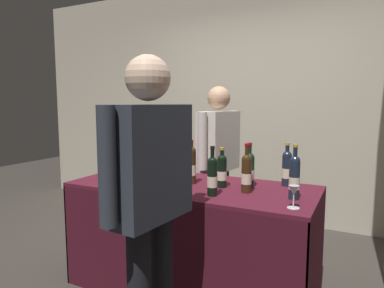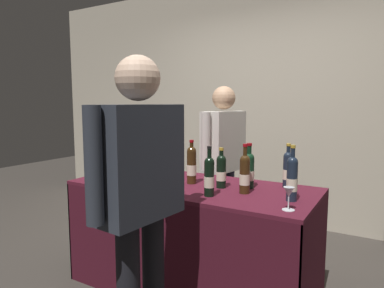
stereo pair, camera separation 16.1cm
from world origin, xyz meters
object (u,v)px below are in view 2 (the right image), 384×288
Objects in this scene: tasting_table at (192,216)px; wine_glass_mid at (289,193)px; wine_glass_near_vendor at (170,163)px; taster_foreground_right at (140,185)px; display_bottle_0 at (172,162)px; featured_wine_bottle at (249,169)px; vendor_presenter at (223,154)px.

tasting_table is 13.50× the size of wine_glass_mid.
wine_glass_mid is at bearing -24.04° from wine_glass_near_vendor.
wine_glass_mid is 0.83m from taster_foreground_right.
featured_wine_bottle is at bearing -1.10° from display_bottle_0.
featured_wine_bottle is 0.78m from wine_glass_near_vendor.
wine_glass_mid reaches higher than tasting_table.
taster_foreground_right is (0.54, -1.07, 0.10)m from wine_glass_near_vendor.
vendor_presenter is at bearing 97.22° from tasting_table.
tasting_table is at bearing -25.58° from display_bottle_0.
wine_glass_near_vendor is (-0.37, 0.26, 0.33)m from tasting_table.
wine_glass_near_vendor is at bearing 145.41° from tasting_table.
wine_glass_mid is (0.38, -0.37, -0.04)m from featured_wine_bottle.
wine_glass_near_vendor is (-0.11, 0.13, -0.04)m from display_bottle_0.
vendor_presenter reaches higher than featured_wine_bottle.
featured_wine_bottle is 1.10× the size of display_bottle_0.
display_bottle_0 is at bearing 30.66° from taster_foreground_right.
tasting_table is at bearing -34.59° from wine_glass_near_vendor.
wine_glass_near_vendor is at bearing -21.83° from vendor_presenter.
display_bottle_0 is 2.19× the size of wine_glass_mid.
taster_foreground_right is (0.43, -0.94, 0.06)m from display_bottle_0.
vendor_presenter is (-0.49, 0.61, -0.00)m from featured_wine_bottle.
vendor_presenter is at bearing 73.93° from display_bottle_0.
display_bottle_0 is 0.19× the size of vendor_presenter.
wine_glass_near_vendor reaches higher than tasting_table.
taster_foreground_right reaches higher than wine_glass_mid.
featured_wine_bottle is 2.41× the size of wine_glass_mid.
wine_glass_mid is 0.08× the size of taster_foreground_right.
display_bottle_0 is 2.41× the size of wine_glass_near_vendor.
wine_glass_near_vendor is at bearing 155.96° from wine_glass_mid.
featured_wine_bottle is 0.95m from taster_foreground_right.
tasting_table is at bearing 16.09° from vendor_presenter.
vendor_presenter reaches higher than wine_glass_mid.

